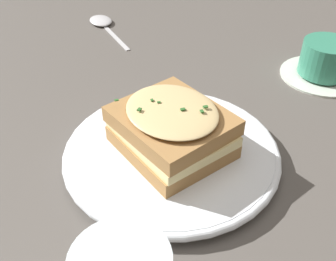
# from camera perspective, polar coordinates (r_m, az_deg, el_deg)

# --- Properties ---
(ground_plane) EXTENTS (2.40, 2.40, 0.00)m
(ground_plane) POSITION_cam_1_polar(r_m,az_deg,el_deg) (0.50, 0.52, -4.11)
(ground_plane) COLOR #514C47
(dinner_plate) EXTENTS (0.27, 0.27, 0.02)m
(dinner_plate) POSITION_cam_1_polar(r_m,az_deg,el_deg) (0.49, -0.00, -3.26)
(dinner_plate) COLOR white
(dinner_plate) RESTS_ON ground_plane
(sandwich) EXTENTS (0.16, 0.15, 0.06)m
(sandwich) POSITION_cam_1_polar(r_m,az_deg,el_deg) (0.46, -0.08, 0.23)
(sandwich) COLOR #A37542
(sandwich) RESTS_ON dinner_plate
(teacup_with_saucer) EXTENTS (0.13, 0.14, 0.06)m
(teacup_with_saucer) POSITION_cam_1_polar(r_m,az_deg,el_deg) (0.70, 21.89, 9.27)
(teacup_with_saucer) COLOR silver
(teacup_with_saucer) RESTS_ON ground_plane
(spoon) EXTENTS (0.16, 0.12, 0.01)m
(spoon) POSITION_cam_1_polar(r_m,az_deg,el_deg) (0.86, -9.50, 15.21)
(spoon) COLOR silver
(spoon) RESTS_ON ground_plane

